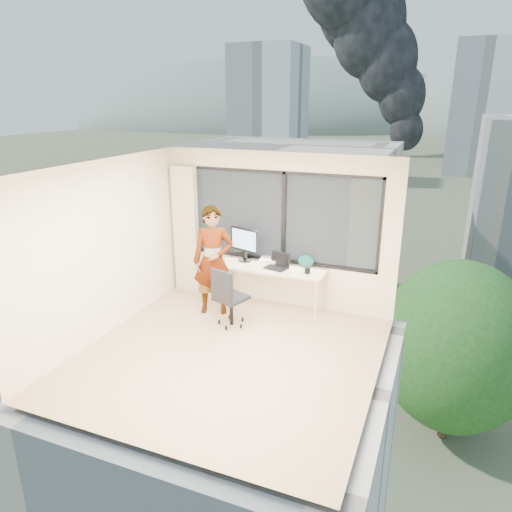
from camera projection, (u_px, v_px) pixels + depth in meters
The scene contains 24 objects.
floor at pixel (229, 355), 6.54m from camera, with size 4.00×4.00×0.01m, color #CDB085.
ceiling at pixel (225, 168), 5.71m from camera, with size 4.00×4.00×0.01m, color white.
wall_front at pixel (136, 336), 4.37m from camera, with size 4.00×0.01×2.60m, color beige.
wall_left at pixel (104, 250), 6.84m from camera, with size 0.01×4.00×2.60m, color beige.
wall_right at pixel (384, 290), 5.42m from camera, with size 0.01×4.00×2.60m, color beige.
window_wall at pixel (281, 217), 7.79m from camera, with size 3.30×0.16×1.55m, color black, non-canonical shape.
curtain at pixel (186, 230), 8.44m from camera, with size 0.45×0.14×2.30m, color beige.
desk at pixel (271, 288), 7.88m from camera, with size 1.80×0.60×0.75m, color #D2B78C.
chair at pixel (231, 296), 7.28m from camera, with size 0.50×0.50×0.98m, color black, non-canonical shape.
person at pixel (213, 261), 7.61m from camera, with size 0.66×0.43×1.80m, color #2D2D33.
monitor at pixel (245, 244), 7.98m from camera, with size 0.59×0.13×0.59m, color black, non-canonical shape.
game_console at pixel (269, 260), 7.96m from camera, with size 0.31×0.26×0.07m, color white.
laptop at pixel (276, 262), 7.66m from camera, with size 0.36×0.38×0.23m, color black, non-canonical shape.
cellphone at pixel (276, 270), 7.62m from camera, with size 0.10×0.05×0.01m, color black.
pen_cup at pixel (307, 270), 7.46m from camera, with size 0.09×0.09×0.11m, color black.
handbag at pixel (306, 261), 7.74m from camera, with size 0.27×0.14×0.21m, color #0C4C40.
exterior_ground at pixel (435, 172), 116.41m from camera, with size 400.00×400.00×0.04m, color #515B3D.
near_bldg_a at pixel (287, 232), 38.33m from camera, with size 16.00×12.00×14.00m, color beige.
far_tower_a at pixel (269, 114), 102.41m from camera, with size 14.00×14.00×28.00m, color silver.
far_tower_b at pixel (480, 109), 108.77m from camera, with size 13.00×13.00×30.00m, color silver.
far_tower_d at pixel (257, 118), 160.55m from camera, with size 16.00×14.00×22.00m, color silver.
hill_a at pixel (268, 124), 334.69m from camera, with size 288.00×216.00×90.00m, color slate.
tree_a at pixel (162, 288), 34.75m from camera, with size 7.00×7.00×8.00m, color #21541C, non-canonical shape.
tree_b at pixel (453, 364), 23.97m from camera, with size 7.60×7.60×9.00m, color #21541C, non-canonical shape.
Camera 1 is at (2.51, -5.19, 3.41)m, focal length 32.87 mm.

